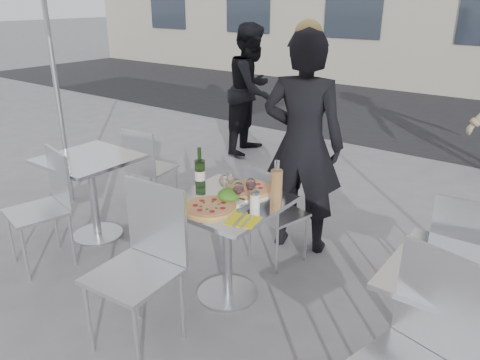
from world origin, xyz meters
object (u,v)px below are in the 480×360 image
Objects in this scene: side_table_left at (91,180)px; woman_diner at (303,145)px; pizza_far at (248,189)px; salad_plate at (229,196)px; wineglass_red_a at (239,189)px; sugar_shaker at (255,200)px; side_chair_lfar at (146,163)px; napkin_right at (243,220)px; side_chair_rfar at (467,254)px; wineglass_red_b at (251,185)px; napkin_left at (172,202)px; chair_near at (144,254)px; main_table at (227,229)px; pedestrian_a at (252,90)px; wineglass_white_b at (224,182)px; wine_bottle at (200,172)px; side_chair_lnear at (48,199)px; wineglass_white_a at (229,179)px; chair_far at (271,208)px; side_table_right at (459,311)px; side_chair_rnear at (425,350)px; carafe at (276,185)px; pizza_near at (210,207)px.

side_table_left is 1.84m from woman_diner.
salad_plate reaches higher than pizza_far.
woman_diner is 0.96m from wineglass_red_a.
side_table_left is at bearing -179.08° from sugar_shaker.
wineglass_red_a is at bearing 77.99° from woman_diner.
side_chair_lfar reaches higher than napkin_right.
side_chair_rfar is 4.39× the size of napkin_right.
wineglass_red_b is (0.10, -0.11, 0.09)m from pizza_far.
woman_diner is at bearing 94.48° from wineglass_red_a.
pizza_far is 0.27m from sugar_shaker.
napkin_left is at bearing -150.96° from sugar_shaker.
pizza_far is (0.15, 0.85, 0.17)m from chair_near.
main_table and side_table_left have the same top height.
pedestrian_a is 3.35m from wineglass_white_b.
wineglass_red_b is (0.42, 0.03, -0.00)m from wine_bottle.
salad_plate is 1.01× the size of napkin_right.
chair_near is 1.32m from side_chair_lnear.
sugar_shaker is at bearing -14.95° from wineglass_white_a.
chair_far is 5.23× the size of wineglass_red_a.
pizza_far is 1.61× the size of salad_plate.
sugar_shaker reaches higher than side_table_left.
napkin_right is (0.24, -1.13, -0.16)m from woman_diner.
wineglass_red_b reaches higher than side_table_right.
side_table_left is 2.96m from side_chair_rfar.
side_table_left is 4.76× the size of wineglass_red_a.
wine_bottle is 0.52m from sugar_shaker.
sugar_shaker is (2.06, -2.84, -0.05)m from pedestrian_a.
side_chair_rnear is 1.36m from sugar_shaker.
side_table_left is 1.48m from wineglass_white_b.
chair_near is (-0.12, -1.19, 0.11)m from chair_far.
wine_bottle is at bearing 177.62° from side_table_right.
main_table is 0.41× the size of woman_diner.
chair_far is 5.23× the size of wineglass_red_b.
side_chair_rnear is 1.53m from salad_plate.
side_chair_rnear is at bearing 150.92° from side_chair_lfar.
wine_bottle is at bearing 168.92° from wineglass_red_a.
side_table_left is 1.48m from wineglass_white_a.
side_table_left is 4.76× the size of wineglass_red_b.
chair_far is at bearing 106.25° from wineglass_red_b.
chair_far is at bearing 92.67° from salad_plate.
pedestrian_a reaches higher than side_chair_rfar.
side_table_right is 1.29m from carafe.
carafe reaches higher than wineglass_red_b.
chair_near is 1.05× the size of side_chair_rfar.
wineglass_white_b is (-0.05, 0.20, 0.10)m from pizza_near.
carafe reaches higher than side_chair_rfar.
wineglass_red_b is at bearing 20.14° from wineglass_white_b.
chair_far is at bearing 80.16° from chair_near.
side_chair_lnear is 1.50m from wineglass_white_b.
wineglass_white_a is at bearing -157.39° from pedestrian_a.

